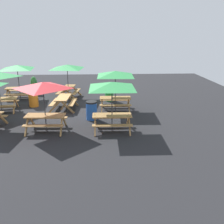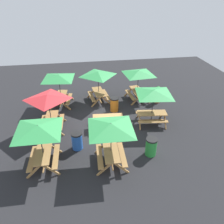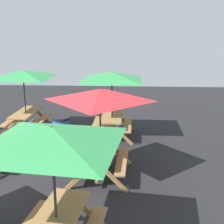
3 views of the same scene
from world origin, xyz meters
TOP-DOWN VIEW (x-y plane):
  - picnic_table_1 at (3.13, 2.70)m, footprint 2.81×2.81m
  - picnic_table_2 at (-2.96, 3.27)m, footprint 2.83×2.83m
  - picnic_table_6 at (0.10, 3.15)m, footprint 2.08×2.08m
  - picnic_table_7 at (-3.32, 0.09)m, footprint 2.83×2.83m
  - trash_bin_blue at (-1.97, 1.69)m, footprint 0.59×0.59m

SIDE VIEW (x-z plane):
  - trash_bin_blue at x=-1.97m, z-range 0.00..0.98m
  - picnic_table_1 at x=3.13m, z-range 0.82..3.16m
  - picnic_table_2 at x=-2.96m, z-range 0.82..3.16m
  - picnic_table_6 at x=0.10m, z-range 0.82..3.16m
  - picnic_table_7 at x=-3.32m, z-range 0.82..3.16m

